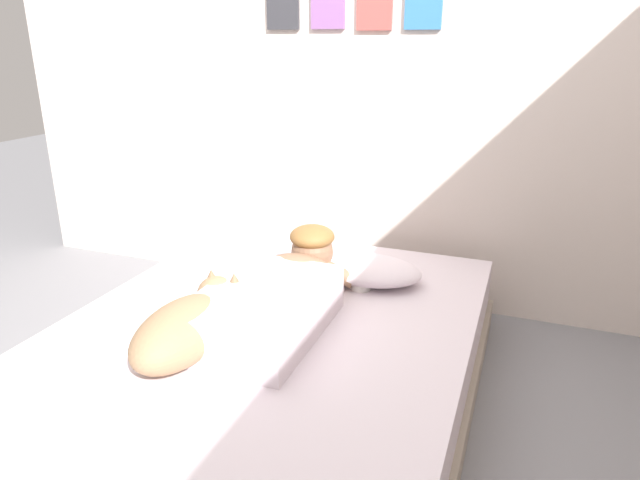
{
  "coord_description": "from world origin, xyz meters",
  "views": [
    {
      "loc": [
        0.94,
        -1.56,
        1.41
      ],
      "look_at": [
        0.15,
        0.52,
        0.62
      ],
      "focal_mm": 31.5,
      "sensor_mm": 36.0,
      "label": 1
    }
  ],
  "objects_px": {
    "person_lying": "(279,292)",
    "cell_phone": "(292,308)",
    "bed": "(271,361)",
    "pillow": "(365,269)",
    "coffee_cup": "(361,281)",
    "dog": "(188,326)"
  },
  "relations": [
    {
      "from": "bed",
      "to": "cell_phone",
      "type": "relative_size",
      "value": 14.1
    },
    {
      "from": "person_lying",
      "to": "cell_phone",
      "type": "xyz_separation_m",
      "value": [
        0.02,
        0.08,
        -0.1
      ]
    },
    {
      "from": "bed",
      "to": "dog",
      "type": "bearing_deg",
      "value": -116.45
    },
    {
      "from": "bed",
      "to": "cell_phone",
      "type": "xyz_separation_m",
      "value": [
        0.04,
        0.12,
        0.19
      ]
    },
    {
      "from": "coffee_cup",
      "to": "cell_phone",
      "type": "height_order",
      "value": "coffee_cup"
    },
    {
      "from": "bed",
      "to": "coffee_cup",
      "type": "bearing_deg",
      "value": 58.36
    },
    {
      "from": "pillow",
      "to": "coffee_cup",
      "type": "xyz_separation_m",
      "value": [
        0.01,
        -0.1,
        -0.02
      ]
    },
    {
      "from": "dog",
      "to": "coffee_cup",
      "type": "height_order",
      "value": "dog"
    },
    {
      "from": "pillow",
      "to": "person_lying",
      "type": "xyz_separation_m",
      "value": [
        -0.22,
        -0.46,
        0.05
      ]
    },
    {
      "from": "pillow",
      "to": "coffee_cup",
      "type": "bearing_deg",
      "value": -82.84
    },
    {
      "from": "person_lying",
      "to": "dog",
      "type": "distance_m",
      "value": 0.41
    },
    {
      "from": "pillow",
      "to": "cell_phone",
      "type": "height_order",
      "value": "pillow"
    },
    {
      "from": "pillow",
      "to": "dog",
      "type": "bearing_deg",
      "value": -115.82
    },
    {
      "from": "coffee_cup",
      "to": "cell_phone",
      "type": "bearing_deg",
      "value": -125.77
    },
    {
      "from": "bed",
      "to": "person_lying",
      "type": "xyz_separation_m",
      "value": [
        0.02,
        0.04,
        0.29
      ]
    },
    {
      "from": "coffee_cup",
      "to": "person_lying",
      "type": "bearing_deg",
      "value": -122.08
    },
    {
      "from": "person_lying",
      "to": "cell_phone",
      "type": "distance_m",
      "value": 0.13
    },
    {
      "from": "bed",
      "to": "pillow",
      "type": "distance_m",
      "value": 0.61
    },
    {
      "from": "pillow",
      "to": "coffee_cup",
      "type": "distance_m",
      "value": 0.1
    },
    {
      "from": "coffee_cup",
      "to": "dog",
      "type": "bearing_deg",
      "value": -119.43
    },
    {
      "from": "person_lying",
      "to": "coffee_cup",
      "type": "xyz_separation_m",
      "value": [
        0.23,
        0.37,
        -0.07
      ]
    },
    {
      "from": "bed",
      "to": "cell_phone",
      "type": "bearing_deg",
      "value": 69.91
    }
  ]
}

